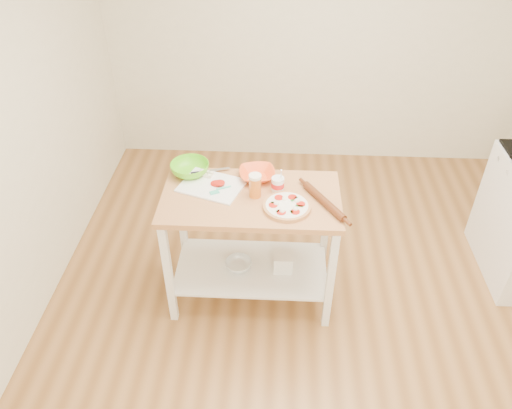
{
  "coord_description": "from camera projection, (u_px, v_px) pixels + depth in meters",
  "views": [
    {
      "loc": [
        -0.34,
        -2.32,
        2.82
      ],
      "look_at": [
        -0.48,
        0.24,
        0.84
      ],
      "focal_mm": 35.0,
      "sensor_mm": 36.0,
      "label": 1
    }
  ],
  "objects": [
    {
      "name": "pizza",
      "position": [
        287.0,
        206.0,
        3.1
      ],
      "size": [
        0.3,
        0.3,
        0.05
      ],
      "rotation": [
        0.0,
        0.0,
        -0.15
      ],
      "color": "tan",
      "rests_on": "prep_island"
    },
    {
      "name": "knife",
      "position": [
        205.0,
        172.0,
        3.4
      ],
      "size": [
        0.26,
        0.11,
        0.01
      ],
      "rotation": [
        0.0,
        0.0,
        0.29
      ],
      "color": "silver",
      "rests_on": "cutting_board"
    },
    {
      "name": "green_bowl",
      "position": [
        190.0,
        169.0,
        3.39
      ],
      "size": [
        0.32,
        0.32,
        0.08
      ],
      "primitive_type": "imported",
      "rotation": [
        0.0,
        0.0,
        0.28
      ],
      "color": "#5ECD19",
      "rests_on": "prep_island"
    },
    {
      "name": "shelf_glass_bowl",
      "position": [
        239.0,
        265.0,
        3.58
      ],
      "size": [
        0.26,
        0.26,
        0.06
      ],
      "primitive_type": "imported",
      "rotation": [
        0.0,
        0.0,
        -0.42
      ],
      "color": "silver",
      "rests_on": "prep_island"
    },
    {
      "name": "orange_bowl",
      "position": [
        257.0,
        174.0,
        3.36
      ],
      "size": [
        0.28,
        0.28,
        0.06
      ],
      "primitive_type": "imported",
      "rotation": [
        0.0,
        0.0,
        0.16
      ],
      "color": "#FF5722",
      "rests_on": "prep_island"
    },
    {
      "name": "spatula",
      "position": [
        219.0,
        190.0,
        3.24
      ],
      "size": [
        0.14,
        0.11,
        0.01
      ],
      "rotation": [
        0.0,
        0.0,
        0.43
      ],
      "color": "#3CC19D",
      "rests_on": "cutting_board"
    },
    {
      "name": "shelf_bin",
      "position": [
        283.0,
        262.0,
        3.55
      ],
      "size": [
        0.13,
        0.13,
        0.13
      ],
      "primitive_type": "cube",
      "rotation": [
        0.0,
        0.0,
        0.0
      ],
      "color": "white",
      "rests_on": "prep_island"
    },
    {
      "name": "prep_island",
      "position": [
        251.0,
        226.0,
        3.36
      ],
      "size": [
        1.16,
        0.64,
        0.9
      ],
      "rotation": [
        0.0,
        0.0,
        0.0
      ],
      "color": "#BD814D",
      "rests_on": "ground"
    },
    {
      "name": "beer_pint",
      "position": [
        255.0,
        186.0,
        3.16
      ],
      "size": [
        0.08,
        0.08,
        0.16
      ],
      "color": "orange",
      "rests_on": "prep_island"
    },
    {
      "name": "yogurt_tub",
      "position": [
        278.0,
        184.0,
        3.23
      ],
      "size": [
        0.08,
        0.08,
        0.18
      ],
      "color": "white",
      "rests_on": "prep_island"
    },
    {
      "name": "rolling_pin",
      "position": [
        324.0,
        201.0,
        3.13
      ],
      "size": [
        0.26,
        0.37,
        0.05
      ],
      "primitive_type": "cylinder",
      "rotation": [
        1.57,
        0.0,
        0.56
      ],
      "color": "#5D2D15",
      "rests_on": "prep_island"
    },
    {
      "name": "cutting_board",
      "position": [
        212.0,
        185.0,
        3.3
      ],
      "size": [
        0.48,
        0.42,
        0.04
      ],
      "rotation": [
        0.0,
        0.0,
        -0.34
      ],
      "color": "white",
      "rests_on": "prep_island"
    },
    {
      "name": "room_shell",
      "position": [
        341.0,
        161.0,
        2.71
      ],
      "size": [
        4.04,
        4.54,
        2.74
      ],
      "color": "#9C6A39",
      "rests_on": "ground"
    }
  ]
}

